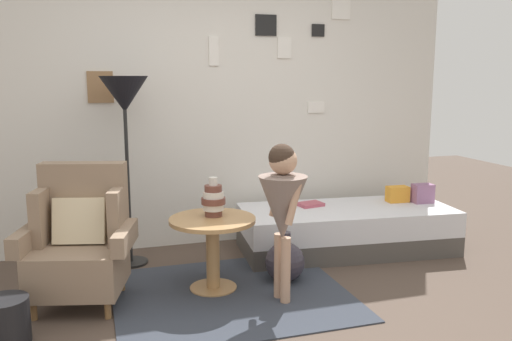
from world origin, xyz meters
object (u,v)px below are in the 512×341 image
floor_lamp (125,102)px  person_child (283,202)px  book_on_daybed (310,204)px  vase_striped (213,200)px  magazine_basket (5,321)px  side_table (213,238)px  demijohn_near (285,262)px  daybed (346,229)px  armchair (80,241)px

floor_lamp → person_child: size_ratio=1.40×
book_on_daybed → vase_striped: bearing=-148.8°
person_child → magazine_basket: bearing=-177.3°
person_child → book_on_daybed: size_ratio=5.11×
side_table → vase_striped: bearing=68.4°
demijohn_near → magazine_basket: (-1.93, -0.42, -0.02)m
daybed → magazine_basket: 2.89m
daybed → book_on_daybed: 0.40m
side_table → floor_lamp: floor_lamp is taller
side_table → demijohn_near: (0.57, -0.01, -0.24)m
vase_striped → person_child: bearing=-45.2°
armchair → side_table: 0.93m
book_on_daybed → demijohn_near: 0.91m
vase_striped → book_on_daybed: size_ratio=1.33×
daybed → floor_lamp: 2.25m
side_table → person_child: bearing=-39.5°
side_table → vase_striped: (0.02, 0.05, 0.27)m
vase_striped → floor_lamp: bearing=128.7°
person_child → magazine_basket: person_child is taller
book_on_daybed → magazine_basket: (-2.44, -1.12, -0.28)m
daybed → floor_lamp: (-1.91, 0.23, 1.17)m
armchair → demijohn_near: armchair is taller
side_table → person_child: person_child is taller
side_table → magazine_basket: bearing=-162.5°
floor_lamp → demijohn_near: floor_lamp is taller
armchair → floor_lamp: 1.21m
person_child → daybed: bearing=42.7°
vase_striped → demijohn_near: (0.54, -0.06, -0.51)m
armchair → book_on_daybed: size_ratio=4.41×
side_table → magazine_basket: size_ratio=2.28×
side_table → book_on_daybed: 1.28m
person_child → demijohn_near: size_ratio=2.85×
book_on_daybed → demijohn_near: book_on_daybed is taller
armchair → daybed: bearing=11.1°
person_child → armchair: bearing=162.6°
vase_striped → person_child: size_ratio=0.26×
daybed → magazine_basket: (-2.73, -0.96, -0.06)m
side_table → vase_striped: size_ratio=2.17×
armchair → floor_lamp: (0.38, 0.68, 0.93)m
person_child → demijohn_near: bearing=66.4°
armchair → magazine_basket: size_ratio=3.46×
vase_striped → person_child: (0.40, -0.40, 0.05)m
magazine_basket → side_table: bearing=17.5°
side_table → vase_striped: vase_striped is taller
armchair → vase_striped: armchair is taller
person_child → demijohn_near: person_child is taller
armchair → person_child: bearing=-17.4°
vase_striped → demijohn_near: 0.75m
person_child → magazine_basket: 1.87m
daybed → side_table: bearing=-158.9°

